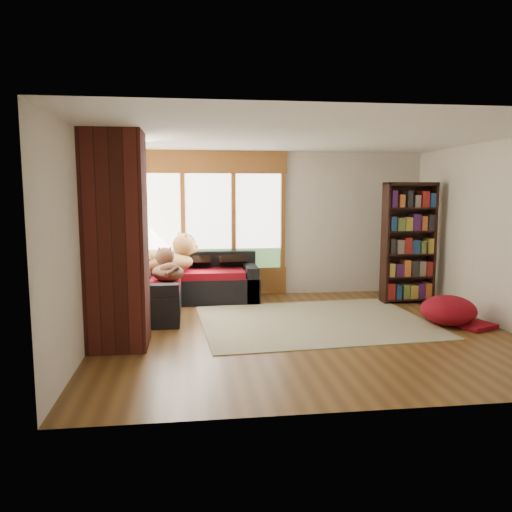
{
  "coord_description": "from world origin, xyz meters",
  "views": [
    {
      "loc": [
        -1.5,
        -6.47,
        1.9
      ],
      "look_at": [
        -0.57,
        0.71,
        0.95
      ],
      "focal_mm": 35.0,
      "sensor_mm": 36.0,
      "label": 1
    }
  ],
  "objects_px": {
    "sectional_sofa": "(165,289)",
    "dog_brindle": "(167,267)",
    "area_rug": "(314,321)",
    "dog_tan": "(170,257)",
    "pouf": "(448,309)",
    "brick_chimney": "(116,241)",
    "bookshelf": "(409,243)"
  },
  "relations": [
    {
      "from": "pouf",
      "to": "dog_brindle",
      "type": "height_order",
      "value": "dog_brindle"
    },
    {
      "from": "area_rug",
      "to": "pouf",
      "type": "xyz_separation_m",
      "value": [
        1.86,
        -0.39,
        0.21
      ]
    },
    {
      "from": "bookshelf",
      "to": "brick_chimney",
      "type": "bearing_deg",
      "value": -157.58
    },
    {
      "from": "pouf",
      "to": "dog_brindle",
      "type": "distance_m",
      "value": 4.16
    },
    {
      "from": "area_rug",
      "to": "dog_brindle",
      "type": "bearing_deg",
      "value": 162.48
    },
    {
      "from": "brick_chimney",
      "to": "dog_brindle",
      "type": "height_order",
      "value": "brick_chimney"
    },
    {
      "from": "bookshelf",
      "to": "area_rug",
      "type": "bearing_deg",
      "value": -150.52
    },
    {
      "from": "sectional_sofa",
      "to": "dog_brindle",
      "type": "bearing_deg",
      "value": -87.47
    },
    {
      "from": "brick_chimney",
      "to": "dog_brindle",
      "type": "relative_size",
      "value": 3.13
    },
    {
      "from": "area_rug",
      "to": "pouf",
      "type": "distance_m",
      "value": 1.91
    },
    {
      "from": "dog_tan",
      "to": "area_rug",
      "type": "bearing_deg",
      "value": -63.44
    },
    {
      "from": "area_rug",
      "to": "bookshelf",
      "type": "bearing_deg",
      "value": 29.48
    },
    {
      "from": "bookshelf",
      "to": "pouf",
      "type": "distance_m",
      "value": 1.66
    },
    {
      "from": "sectional_sofa",
      "to": "dog_brindle",
      "type": "relative_size",
      "value": 2.65
    },
    {
      "from": "dog_tan",
      "to": "dog_brindle",
      "type": "height_order",
      "value": "dog_tan"
    },
    {
      "from": "brick_chimney",
      "to": "area_rug",
      "type": "height_order",
      "value": "brick_chimney"
    },
    {
      "from": "brick_chimney",
      "to": "dog_tan",
      "type": "bearing_deg",
      "value": 75.86
    },
    {
      "from": "area_rug",
      "to": "dog_brindle",
      "type": "distance_m",
      "value": 2.35
    },
    {
      "from": "area_rug",
      "to": "bookshelf",
      "type": "relative_size",
      "value": 1.59
    },
    {
      "from": "brick_chimney",
      "to": "sectional_sofa",
      "type": "xyz_separation_m",
      "value": [
        0.45,
        2.05,
        -1.0
      ]
    },
    {
      "from": "brick_chimney",
      "to": "bookshelf",
      "type": "height_order",
      "value": "brick_chimney"
    },
    {
      "from": "pouf",
      "to": "sectional_sofa",
      "type": "bearing_deg",
      "value": 158.13
    },
    {
      "from": "brick_chimney",
      "to": "sectional_sofa",
      "type": "distance_m",
      "value": 2.32
    },
    {
      "from": "bookshelf",
      "to": "dog_brindle",
      "type": "xyz_separation_m",
      "value": [
        -4.02,
        -0.39,
        -0.28
      ]
    },
    {
      "from": "sectional_sofa",
      "to": "area_rug",
      "type": "bearing_deg",
      "value": -34.27
    },
    {
      "from": "dog_tan",
      "to": "dog_brindle",
      "type": "bearing_deg",
      "value": -122.74
    },
    {
      "from": "sectional_sofa",
      "to": "bookshelf",
      "type": "bearing_deg",
      "value": -7.33
    },
    {
      "from": "dog_tan",
      "to": "pouf",
      "type": "bearing_deg",
      "value": -54.51
    },
    {
      "from": "area_rug",
      "to": "bookshelf",
      "type": "height_order",
      "value": "bookshelf"
    },
    {
      "from": "area_rug",
      "to": "dog_brindle",
      "type": "xyz_separation_m",
      "value": [
        -2.13,
        0.67,
        0.74
      ]
    },
    {
      "from": "sectional_sofa",
      "to": "dog_tan",
      "type": "distance_m",
      "value": 0.53
    },
    {
      "from": "sectional_sofa",
      "to": "dog_brindle",
      "type": "distance_m",
      "value": 0.72
    }
  ]
}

